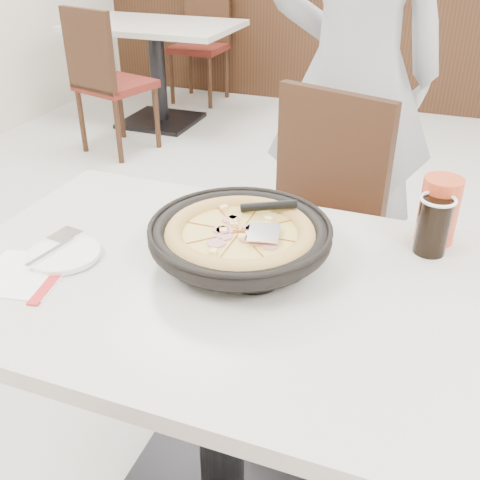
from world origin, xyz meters
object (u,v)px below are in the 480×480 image
(chair_far, at_px, (296,245))
(pizza, at_px, (240,240))
(side_plate, at_px, (64,255))
(bg_chair_left_near, at_px, (115,81))
(bg_table_left, at_px, (158,75))
(bg_chair_left_far, at_px, (199,45))
(main_table, at_px, (221,399))
(red_cup, at_px, (439,210))
(pizza_pan, at_px, (240,243))
(cola_glass, at_px, (433,227))
(diner_person, at_px, (354,75))

(chair_far, bearing_deg, pizza, 110.57)
(chair_far, xyz_separation_m, side_plate, (-0.36, -0.70, 0.28))
(pizza, relative_size, bg_chair_left_near, 0.30)
(bg_table_left, height_order, bg_chair_left_far, bg_chair_left_far)
(chair_far, relative_size, bg_chair_left_far, 1.00)
(bg_chair_left_near, bearing_deg, main_table, -37.60)
(pizza, height_order, red_cup, red_cup)
(red_cup, relative_size, bg_table_left, 0.13)
(pizza_pan, relative_size, red_cup, 2.33)
(main_table, xyz_separation_m, cola_glass, (0.42, 0.26, 0.44))
(cola_glass, height_order, bg_chair_left_near, bg_chair_left_near)
(red_cup, distance_m, diner_person, 0.96)
(main_table, xyz_separation_m, bg_table_left, (-1.71, 2.92, 0.00))
(main_table, distance_m, bg_chair_left_near, 2.85)
(bg_table_left, relative_size, bg_chair_left_near, 1.26)
(pizza_pan, relative_size, bg_chair_left_far, 0.39)
(side_plate, bearing_deg, bg_table_left, 114.56)
(chair_far, height_order, bg_chair_left_far, same)
(pizza, xyz_separation_m, bg_chair_left_near, (-1.72, 2.23, -0.34))
(pizza_pan, xyz_separation_m, bg_chair_left_near, (-1.71, 2.21, -0.32))
(pizza, xyz_separation_m, red_cup, (0.40, 0.26, 0.02))
(main_table, relative_size, pizza_pan, 3.23)
(red_cup, xyz_separation_m, bg_chair_left_near, (-2.12, 1.97, -0.35))
(bg_chair_left_near, bearing_deg, side_plate, -44.38)
(side_plate, height_order, bg_chair_left_far, bg_chair_left_far)
(main_table, distance_m, bg_chair_left_far, 3.96)
(pizza, height_order, side_plate, pizza)
(bg_chair_left_far, bearing_deg, red_cup, 124.05)
(chair_far, bearing_deg, main_table, 107.80)
(bg_table_left, relative_size, bg_chair_left_far, 1.26)
(main_table, height_order, red_cup, red_cup)
(bg_table_left, bearing_deg, main_table, -59.58)
(main_table, height_order, cola_glass, cola_glass)
(chair_far, distance_m, cola_glass, 0.65)
(main_table, xyz_separation_m, pizza, (0.03, 0.06, 0.44))
(bg_table_left, bearing_deg, chair_far, -52.88)
(side_plate, distance_m, diner_person, 1.33)
(cola_glass, distance_m, bg_table_left, 3.44)
(chair_far, distance_m, bg_table_left, 2.86)
(main_table, distance_m, red_cup, 0.70)
(side_plate, height_order, cola_glass, cola_glass)
(pizza, bearing_deg, bg_chair_left_near, 127.66)
(main_table, distance_m, pizza, 0.44)
(red_cup, xyz_separation_m, bg_chair_left_far, (-2.10, 3.27, -0.35))
(red_cup, bearing_deg, chair_far, 142.80)
(side_plate, height_order, diner_person, diner_person)
(pizza, distance_m, side_plate, 0.40)
(main_table, height_order, pizza, pizza)
(side_plate, xyz_separation_m, bg_chair_left_near, (-1.34, 2.35, -0.28))
(main_table, distance_m, pizza_pan, 0.42)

